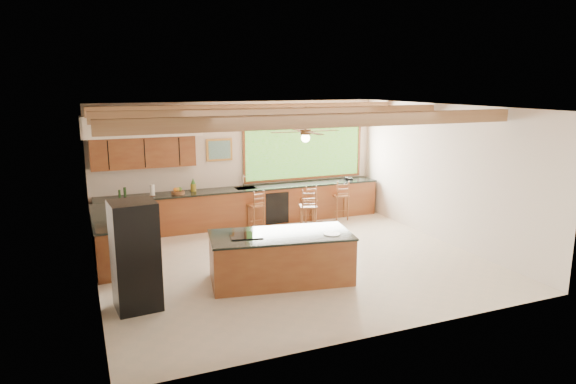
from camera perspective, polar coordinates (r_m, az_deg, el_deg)
name	(u,v)px	position (r m, az deg, el deg)	size (l,w,h in m)	color
ground	(292,261)	(10.19, 0.45, -7.69)	(7.20, 7.20, 0.00)	beige
room_shell	(272,146)	(10.20, -1.84, 5.14)	(7.27, 6.54, 3.02)	beige
counter_run	(218,213)	(12.09, -7.82, -2.32)	(7.12, 3.10, 1.24)	brown
island	(281,257)	(9.10, -0.81, -7.26)	(2.63, 1.57, 0.88)	brown
refrigerator	(135,256)	(8.24, -16.61, -6.80)	(0.72, 0.70, 1.70)	black
bar_stool_a	(257,206)	(12.21, -3.52, -1.59)	(0.40, 0.40, 0.96)	brown
bar_stool_b	(310,201)	(12.68, 2.43, -1.00)	(0.37, 0.37, 0.98)	brown
bar_stool_c	(309,207)	(11.78, 2.38, -1.72)	(0.49, 0.49, 1.08)	brown
bar_stool_d	(342,197)	(13.10, 6.02, -0.51)	(0.43, 0.43, 1.02)	brown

